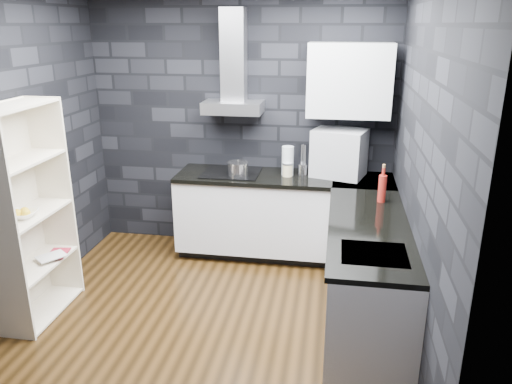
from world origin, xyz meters
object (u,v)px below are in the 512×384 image
(glass_vase, at_px, (288,161))
(storage_jar, at_px, (287,170))
(pot, at_px, (238,169))
(fruit_bowl, at_px, (23,214))
(bookshelf, at_px, (29,215))
(red_bottle, at_px, (382,189))
(utensil_crock, at_px, (303,170))
(appliance_garage, at_px, (339,154))

(glass_vase, distance_m, storage_jar, 0.10)
(glass_vase, bearing_deg, storage_jar, -84.20)
(pot, xyz_separation_m, fruit_bowl, (-1.46, -1.42, -0.03))
(fruit_bowl, bearing_deg, bookshelf, 90.00)
(pot, bearing_deg, storage_jar, 9.42)
(storage_jar, bearing_deg, glass_vase, 95.80)
(red_bottle, bearing_deg, glass_vase, 142.96)
(storage_jar, bearing_deg, pot, -170.58)
(utensil_crock, bearing_deg, bookshelf, -145.02)
(utensil_crock, distance_m, bookshelf, 2.57)
(glass_vase, bearing_deg, bookshelf, -143.14)
(pot, relative_size, glass_vase, 0.68)
(utensil_crock, bearing_deg, storage_jar, -160.49)
(fruit_bowl, bearing_deg, glass_vase, 38.30)
(fruit_bowl, bearing_deg, pot, 44.08)
(storage_jar, bearing_deg, appliance_garage, 11.71)
(pot, xyz_separation_m, red_bottle, (1.38, -0.55, 0.05))
(glass_vase, height_order, storage_jar, glass_vase)
(storage_jar, bearing_deg, red_bottle, -35.37)
(red_bottle, distance_m, bookshelf, 2.95)
(utensil_crock, bearing_deg, appliance_garage, 8.28)
(glass_vase, xyz_separation_m, utensil_crock, (0.15, 0.01, -0.09))
(appliance_garage, distance_m, red_bottle, 0.83)
(appliance_garage, height_order, red_bottle, appliance_garage)
(pot, xyz_separation_m, glass_vase, (0.49, 0.12, 0.08))
(appliance_garage, xyz_separation_m, bookshelf, (-2.46, -1.52, -0.22))
(bookshelf, bearing_deg, fruit_bowl, -100.56)
(appliance_garage, bearing_deg, pot, -153.06)
(utensil_crock, bearing_deg, fruit_bowl, -143.62)
(red_bottle, bearing_deg, pot, 158.37)
(red_bottle, bearing_deg, bookshelf, -164.42)
(utensil_crock, relative_size, fruit_bowl, 0.51)
(fruit_bowl, bearing_deg, utensil_crock, 36.38)
(red_bottle, bearing_deg, appliance_garage, 117.25)
(pot, bearing_deg, red_bottle, -21.63)
(pot, distance_m, utensil_crock, 0.66)
(glass_vase, bearing_deg, pot, -165.69)
(pot, relative_size, utensil_crock, 1.76)
(appliance_garage, relative_size, bookshelf, 0.28)
(glass_vase, height_order, bookshelf, bookshelf)
(utensil_crock, relative_size, bookshelf, 0.06)
(pot, distance_m, glass_vase, 0.51)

